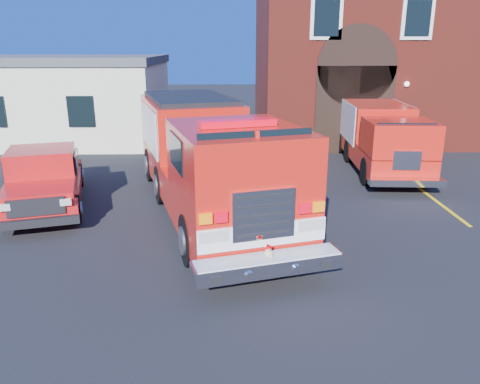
{
  "coord_description": "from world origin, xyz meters",
  "views": [
    {
      "loc": [
        -0.27,
        -12.55,
        4.87
      ],
      "look_at": [
        0.0,
        -1.2,
        1.3
      ],
      "focal_mm": 35.0,
      "sensor_mm": 36.0,
      "label": 1
    }
  ],
  "objects_px": {
    "side_building": "(66,98)",
    "pickup_truck": "(45,178)",
    "fire_engine": "(207,157)",
    "fire_station": "(397,57)",
    "secondary_truck": "(380,134)"
  },
  "relations": [
    {
      "from": "pickup_truck",
      "to": "secondary_truck",
      "type": "distance_m",
      "value": 12.82
    },
    {
      "from": "side_building",
      "to": "secondary_truck",
      "type": "height_order",
      "value": "side_building"
    },
    {
      "from": "fire_station",
      "to": "secondary_truck",
      "type": "bearing_deg",
      "value": -111.75
    },
    {
      "from": "side_building",
      "to": "pickup_truck",
      "type": "distance_m",
      "value": 11.77
    },
    {
      "from": "pickup_truck",
      "to": "secondary_truck",
      "type": "bearing_deg",
      "value": 21.0
    },
    {
      "from": "side_building",
      "to": "fire_engine",
      "type": "height_order",
      "value": "side_building"
    },
    {
      "from": "side_building",
      "to": "secondary_truck",
      "type": "distance_m",
      "value": 16.38
    },
    {
      "from": "fire_engine",
      "to": "pickup_truck",
      "type": "distance_m",
      "value": 5.19
    },
    {
      "from": "fire_station",
      "to": "secondary_truck",
      "type": "distance_m",
      "value": 8.79
    },
    {
      "from": "secondary_truck",
      "to": "pickup_truck",
      "type": "bearing_deg",
      "value": -159.0
    },
    {
      "from": "side_building",
      "to": "pickup_truck",
      "type": "bearing_deg",
      "value": -75.36
    },
    {
      "from": "side_building",
      "to": "secondary_truck",
      "type": "xyz_separation_m",
      "value": [
        14.91,
        -6.73,
        -0.82
      ]
    },
    {
      "from": "secondary_truck",
      "to": "fire_engine",
      "type": "bearing_deg",
      "value": -143.05
    },
    {
      "from": "fire_station",
      "to": "side_building",
      "type": "distance_m",
      "value": 18.13
    },
    {
      "from": "fire_station",
      "to": "fire_engine",
      "type": "bearing_deg",
      "value": -127.65
    }
  ]
}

